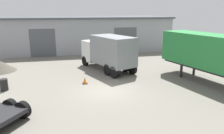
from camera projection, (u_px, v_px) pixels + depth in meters
ground_plane at (106, 91)px, 16.28m from camera, size 60.00×60.00×0.00m
warehouse_building at (82, 33)px, 33.57m from camera, size 25.44×10.43×4.95m
container_trailer_green at (222, 55)px, 16.64m from camera, size 5.16×11.03×3.99m
box_truck_white at (108, 51)px, 21.60m from camera, size 4.70×7.04×3.48m
oil_drum at (4, 85)px, 16.33m from camera, size 0.58×0.58×0.88m
traffic_cone at (85, 81)px, 17.86m from camera, size 0.40×0.40×0.55m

